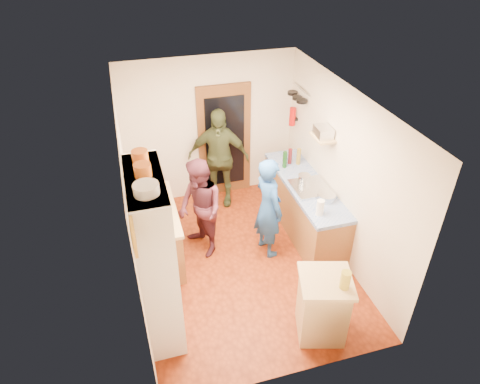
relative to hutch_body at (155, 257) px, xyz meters
name	(u,v)px	position (x,y,z in m)	size (l,w,h in m)	color
floor	(242,261)	(1.30, 0.80, -1.11)	(3.00, 4.00, 0.02)	#8E3211
ceiling	(243,99)	(1.30, 0.80, 1.51)	(3.00, 4.00, 0.02)	silver
wall_back	(210,129)	(1.30, 2.81, 0.20)	(3.00, 0.02, 2.60)	beige
wall_front	(299,297)	(1.30, -1.21, 0.20)	(3.00, 0.02, 2.60)	beige
wall_left	(130,208)	(-0.21, 0.80, 0.20)	(0.02, 4.00, 2.60)	beige
wall_right	(342,174)	(2.81, 0.80, 0.20)	(0.02, 4.00, 2.60)	beige
door_frame	(225,141)	(1.55, 2.77, -0.05)	(0.95, 0.06, 2.10)	brown
door_glass	(225,142)	(1.55, 2.74, -0.05)	(0.70, 0.02, 1.70)	black
hutch_body	(155,257)	(0.00, 0.00, 0.00)	(0.40, 1.20, 2.20)	white
hutch_top_shelf	(144,180)	(0.00, 0.00, 1.08)	(0.40, 1.14, 0.04)	white
plate_stack	(146,189)	(0.00, -0.30, 1.15)	(0.26, 0.26, 0.11)	white
orange_pot_a	(143,170)	(0.00, 0.03, 1.17)	(0.18, 0.18, 0.14)	orange
orange_pot_b	(140,157)	(0.00, 0.31, 1.18)	(0.18, 0.18, 0.16)	orange
left_counter_base	(157,235)	(0.10, 1.25, -0.68)	(0.60, 1.40, 0.85)	brown
left_counter_top	(154,211)	(0.10, 1.25, -0.23)	(0.64, 1.44, 0.05)	tan
toaster	(161,226)	(0.15, 0.73, -0.11)	(0.23, 0.15, 0.17)	white
kettle	(150,207)	(0.05, 1.18, -0.10)	(0.17, 0.17, 0.20)	white
orange_bowl	(157,200)	(0.18, 1.42, -0.16)	(0.19, 0.19, 0.08)	orange
chopping_board	(151,187)	(0.12, 1.83, -0.19)	(0.30, 0.22, 0.03)	tan
right_counter_base	(303,208)	(2.50, 1.30, -0.68)	(0.60, 2.20, 0.84)	brown
right_counter_top	(306,185)	(2.50, 1.30, -0.23)	(0.62, 2.22, 0.06)	#103AA0
hob	(310,188)	(2.50, 1.13, -0.18)	(0.55, 0.58, 0.04)	silver
pot_on_hob	(304,178)	(2.45, 1.28, -0.10)	(0.19, 0.19, 0.13)	silver
bottle_a	(285,160)	(2.35, 1.86, -0.06)	(0.07, 0.07, 0.29)	#143F14
bottle_b	(290,156)	(2.48, 1.96, -0.06)	(0.07, 0.07, 0.27)	#591419
bottle_c	(299,157)	(2.61, 1.90, -0.06)	(0.07, 0.07, 0.29)	olive
paper_towel	(320,208)	(2.35, 0.48, -0.08)	(0.11, 0.11, 0.24)	white
mixing_bowl	(326,197)	(2.60, 0.78, -0.15)	(0.27, 0.27, 0.10)	silver
island_base	(322,307)	(1.88, -0.73, -0.67)	(0.55, 0.55, 0.86)	tan
island_top	(326,281)	(1.88, -0.73, -0.22)	(0.62, 0.62, 0.05)	tan
cutting_board	(321,277)	(1.85, -0.66, -0.21)	(0.35, 0.28, 0.02)	white
oil_jar	(345,280)	(2.02, -0.89, -0.07)	(0.12, 0.12, 0.23)	#AD9E2D
pan_rail	(302,89)	(2.76, 2.33, 0.95)	(0.02, 0.02, 0.65)	silver
pan_hang_a	(302,101)	(2.70, 2.15, 0.82)	(0.18, 0.18, 0.05)	black
pan_hang_b	(297,98)	(2.70, 2.35, 0.80)	(0.16, 0.16, 0.05)	black
pan_hang_c	(292,93)	(2.70, 2.55, 0.81)	(0.17, 0.17, 0.05)	black
wall_shelf	(323,137)	(2.67, 1.25, 0.60)	(0.26, 0.42, 0.03)	tan
radio	(323,132)	(2.67, 1.25, 0.69)	(0.22, 0.30, 0.15)	silver
ext_bracket	(295,119)	(2.77, 2.50, 0.35)	(0.06, 0.10, 0.04)	black
fire_extinguisher	(292,117)	(2.71, 2.50, 0.40)	(0.11, 0.11, 0.32)	red
picture_frame	(134,237)	(-0.18, -0.75, 0.95)	(0.03, 0.25, 0.30)	gold
person_hob	(271,208)	(1.78, 0.92, -0.28)	(0.60, 0.39, 1.63)	#214D9B
person_left	(201,207)	(0.79, 1.27, -0.30)	(0.77, 0.60, 1.59)	#491E2B
person_back	(219,158)	(1.37, 2.45, -0.19)	(1.06, 0.44, 1.81)	#353D22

